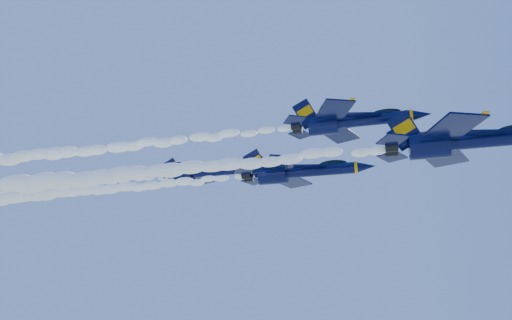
% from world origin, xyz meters
% --- Properties ---
extents(jet_lead, '(18.77, 15.40, 6.98)m').
position_xyz_m(jet_lead, '(22.09, -11.68, 148.39)').
color(jet_lead, black).
extents(smoke_trail_jet_lead, '(47.02, 2.39, 2.15)m').
position_xyz_m(smoke_trail_jet_lead, '(-9.44, -11.68, 147.92)').
color(smoke_trail_jet_lead, white).
extents(jet_second, '(16.48, 13.52, 6.13)m').
position_xyz_m(jet_second, '(10.39, -6.62, 154.06)').
color(jet_second, black).
extents(smoke_trail_jet_second, '(47.02, 2.10, 1.89)m').
position_xyz_m(smoke_trail_jet_second, '(-20.17, -6.62, 153.60)').
color(smoke_trail_jet_second, white).
extents(jet_third, '(19.61, 16.09, 7.29)m').
position_xyz_m(jet_third, '(1.87, 6.63, 152.66)').
color(jet_third, black).
extents(smoke_trail_jet_third, '(47.02, 2.50, 2.25)m').
position_xyz_m(smoke_trail_jet_third, '(-30.02, 6.63, 152.17)').
color(smoke_trail_jet_third, white).
extents(jet_fourth, '(15.25, 12.51, 5.67)m').
position_xyz_m(jet_fourth, '(-16.20, 13.71, 156.11)').
color(jet_fourth, black).
extents(smoke_trail_jet_fourth, '(47.02, 1.94, 1.75)m').
position_xyz_m(smoke_trail_jet_fourth, '(-46.23, 13.71, 155.67)').
color(smoke_trail_jet_fourth, white).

